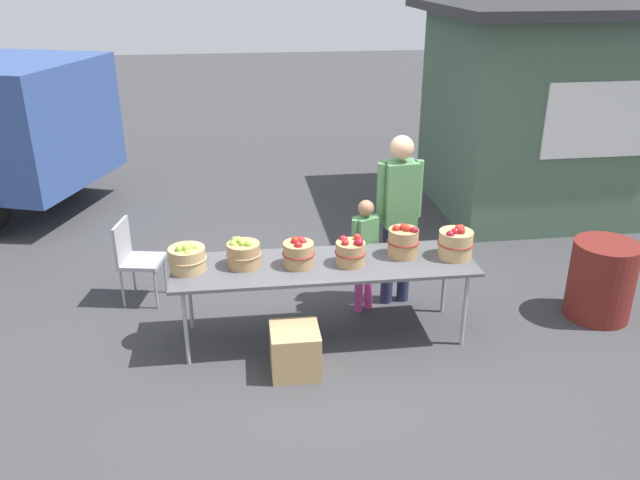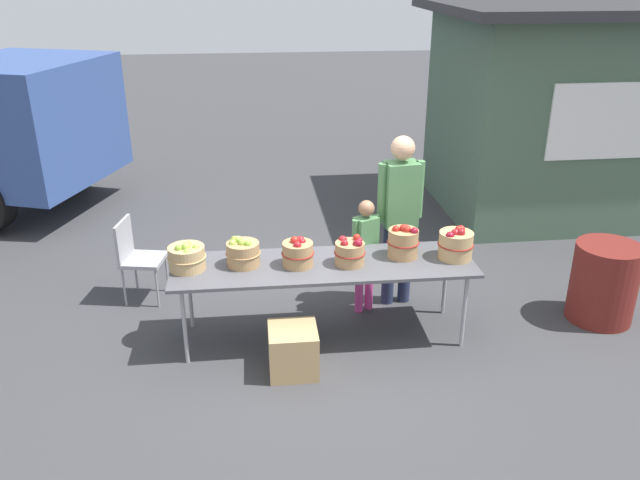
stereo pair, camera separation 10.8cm
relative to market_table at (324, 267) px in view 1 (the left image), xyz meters
name	(u,v)px [view 1 (the left image)]	position (x,y,z in m)	size (l,w,h in m)	color
ground_plane	(324,336)	(0.00, 0.00, -0.71)	(40.00, 40.00, 0.00)	#38383A
market_table	(324,267)	(0.00, 0.00, 0.00)	(2.70, 0.76, 0.75)	#4C4C51
apple_basket_green_0	(187,258)	(-1.20, 0.02, 0.15)	(0.34, 0.34, 0.26)	tan
apple_basket_green_1	(243,254)	(-0.71, 0.05, 0.15)	(0.31, 0.31, 0.26)	#A87F51
apple_basket_red_0	(299,253)	(-0.23, -0.01, 0.16)	(0.29, 0.29, 0.27)	#A87F51
apple_basket_red_1	(351,252)	(0.23, -0.03, 0.15)	(0.28, 0.28, 0.26)	#A87F51
apple_basket_red_2	(403,241)	(0.73, 0.08, 0.18)	(0.29, 0.29, 0.32)	#A87F51
apple_basket_red_3	(455,243)	(1.20, -0.01, 0.17)	(0.33, 0.33, 0.31)	tan
vendor_adult	(399,208)	(0.81, 0.59, 0.31)	(0.46, 0.26, 1.74)	#262D4C
child_customer	(365,247)	(0.46, 0.45, -0.03)	(0.28, 0.23, 1.17)	#CC3F8C
food_kiosk	(554,108)	(3.56, 3.12, 0.67)	(3.53, 2.94, 2.74)	#47604C
folding_chair	(134,255)	(-1.80, 0.94, -0.21)	(0.47, 0.47, 0.86)	#99999E
trash_barrel	(601,280)	(2.72, 0.04, -0.33)	(0.62, 0.62, 0.78)	maroon
produce_crate	(295,350)	(-0.32, -0.52, -0.51)	(0.41, 0.41, 0.41)	tan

